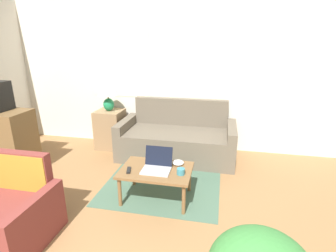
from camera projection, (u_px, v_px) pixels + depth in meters
wall_back at (161, 75)px, 4.63m from camera, size 6.44×0.06×2.60m
rug at (167, 174)px, 3.87m from camera, size 1.55×1.98×0.01m
couch at (177, 140)px, 4.43m from camera, size 1.90×0.90×0.93m
armchair at (6, 216)px, 2.55m from camera, size 0.89×0.76×0.81m
side_table at (110, 129)px, 4.78m from camera, size 0.46×0.46×0.69m
table_lamp at (108, 91)px, 4.57m from camera, size 0.36×0.36×0.53m
coffee_table at (156, 173)px, 3.18m from camera, size 0.86×0.60×0.40m
laptop at (157, 165)px, 3.14m from camera, size 0.34×0.31×0.25m
cup_navy at (155, 159)px, 3.35m from camera, size 0.10×0.10×0.08m
cup_yellow at (181, 171)px, 3.03m from camera, size 0.09×0.09×0.07m
snack_bowl at (178, 163)px, 3.28m from camera, size 0.15×0.15×0.05m
tv_remote at (129, 170)px, 3.12m from camera, size 0.08×0.16×0.02m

